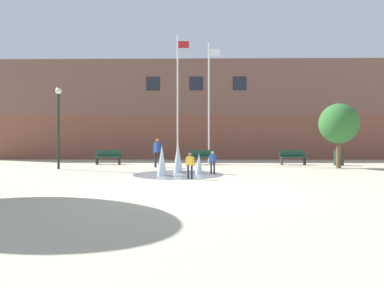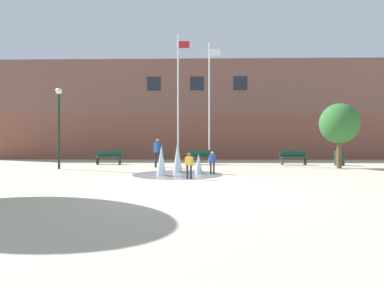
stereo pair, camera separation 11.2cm
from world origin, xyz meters
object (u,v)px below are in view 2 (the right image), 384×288
Objects in this scene: park_bench_center at (293,157)px; street_tree_near_building at (339,124)px; trash_can at (339,158)px; child_running at (212,161)px; park_bench_under_left_flagpole at (202,157)px; lamp_post_left_lane at (59,117)px; child_in_fountain at (189,164)px; park_bench_left_of_flagpoles at (109,157)px; adult_in_red at (158,151)px; flagpole_right at (210,100)px; flagpole_left at (178,96)px.

park_bench_center is 3.49m from street_tree_near_building.
child_running is at bearing -147.62° from trash_can.
trash_can is 2.83m from street_tree_near_building.
park_bench_under_left_flagpole is at bearing 179.67° from park_bench_center.
park_bench_under_left_flagpole is 1.00× the size of park_bench_center.
lamp_post_left_lane reaches higher than trash_can.
park_bench_center is 9.65m from child_in_fountain.
park_bench_left_of_flagpoles is at bearing -70.02° from child_running.
street_tree_near_building is at bearing -10.65° from park_bench_left_of_flagpoles.
park_bench_left_of_flagpoles is at bearing 179.28° from park_bench_under_left_flagpole.
park_bench_under_left_flagpole is 8.48m from lamp_post_left_lane.
adult_in_red reaches higher than child_running.
flagpole_right reaches higher than child_running.
park_bench_under_left_flagpole is at bearing -114.40° from child_running.
flagpole_right is (6.38, 0.90, 3.72)m from park_bench_left_of_flagpoles.
street_tree_near_building is at bearing -54.37° from park_bench_center.
lamp_post_left_lane is 4.68× the size of trash_can.
park_bench_left_of_flagpoles is at bearing 179.47° from park_bench_center.
park_bench_center is at bearing 13.68° from lamp_post_left_lane.
adult_in_red is at bearing -134.34° from flagpole_right.
park_bench_left_of_flagpoles is 1.62× the size of child_running.
park_bench_center is 1.62× the size of child_in_fountain.
lamp_post_left_lane is at bearing -166.32° from park_bench_center.
lamp_post_left_lane is at bearing -152.29° from flagpole_right.
flagpole_right is 9.17m from lamp_post_left_lane.
lamp_post_left_lane is (-8.01, -4.21, -1.47)m from flagpole_right.
flagpole_left reaches higher than child_running.
child_in_fountain is at bearing 34.79° from child_running.
child_running is 0.23× the size of lamp_post_left_lane.
park_bench_under_left_flagpole is at bearing -10.10° from adult_in_red.
child_in_fountain reaches higher than trash_can.
park_bench_left_of_flagpoles is 4.31m from lamp_post_left_lane.
trash_can is at bearing -8.85° from flagpole_left.
child_in_fountain is 5.65m from adult_in_red.
adult_in_red is at bearing -107.23° from flagpole_left.
flagpole_right is at bearing 153.63° from street_tree_near_building.
lamp_post_left_lane is at bearing 142.74° from adult_in_red.
park_bench_left_of_flagpoles is 8.39m from child_running.
lamp_post_left_lane is (-5.96, -4.21, -1.74)m from flagpole_left.
trash_can is at bearing -175.68° from child_running.
trash_can is at bearing 9.68° from lamp_post_left_lane.
adult_in_red is at bearing 178.19° from street_tree_near_building.
flagpole_right reaches higher than park_bench_under_left_flagpole.
park_bench_left_of_flagpoles is at bearing -168.20° from flagpole_left.
trash_can is at bearing -3.79° from park_bench_under_left_flagpole.
trash_can is (2.60, -0.51, -0.03)m from park_bench_center.
adult_in_red is at bearing -78.19° from child_running.
park_bench_center is 7.62m from child_running.
park_bench_left_of_flagpoles is at bearing 169.35° from street_tree_near_building.
park_bench_center is at bearing -0.33° from park_bench_under_left_flagpole.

